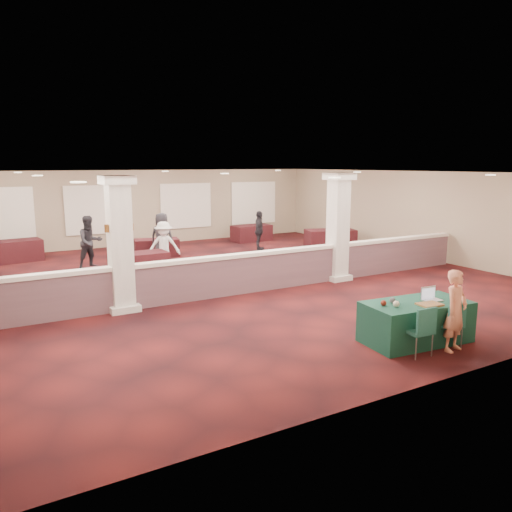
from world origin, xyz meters
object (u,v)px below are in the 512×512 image
conf_chair_main (452,321)px  woman (456,311)px  far_table_front_right (330,239)px  far_table_back_right (252,233)px  attendee_c (259,231)px  attendee_d (162,237)px  far_table_back_left (13,251)px  far_table_back_center (157,248)px  attendee_a (90,242)px  near_table (416,322)px  far_table_front_left (120,280)px  conf_chair_side (421,327)px  far_table_front_center (139,264)px  attendee_b (164,246)px

conf_chair_main → woman: 0.28m
far_table_front_right → far_table_back_right: 3.93m
attendee_c → attendee_d: attendee_d is taller
far_table_back_left → far_table_back_center: 5.05m
attendee_a → far_table_back_left: bearing=117.9°
near_table → far_table_front_left: 7.90m
far_table_back_left → far_table_back_right: far_table_back_left is taller
near_table → conf_chair_side: size_ratio=2.24×
conf_chair_side → far_table_back_right: conf_chair_side is taller
far_table_back_left → conf_chair_main: bearing=-64.5°
far_table_back_right → attendee_a: (-7.63, -2.50, 0.52)m
far_table_front_center → attendee_c: attendee_c is taller
attendee_a → woman: bearing=-82.3°
near_table → attendee_d: bearing=104.2°
far_table_back_center → conf_chair_side: bearing=-86.0°
near_table → far_table_front_right: 10.88m
attendee_b → far_table_front_right: bearing=24.3°
far_table_front_right → attendee_a: size_ratio=1.12×
near_table → far_table_back_left: (-6.18, 13.00, -0.02)m
attendee_d → far_table_front_right: bearing=-146.3°
far_table_front_left → far_table_front_center: far_table_front_center is taller
woman → far_table_front_center: 9.82m
attendee_b → far_table_front_center: bearing=-140.4°
conf_chair_side → attendee_a: bearing=111.1°
conf_chair_main → far_table_back_center: bearing=103.0°
woman → attendee_c: (2.44, 11.40, 0.02)m
far_table_back_left → attendee_d: (4.64, -2.65, 0.50)m
near_table → attendee_a: (-4.01, 10.50, 0.48)m
far_table_front_right → attendee_a: (-9.37, 1.03, 0.48)m
near_table → attendee_b: size_ratio=1.30×
far_table_back_right → conf_chair_main: bearing=-103.7°
near_table → conf_chair_side: 0.80m
attendee_d → far_table_back_center: bearing=-57.5°
attendee_a → attendee_c: bearing=-11.4°
far_table_back_left → attendee_c: bearing=-14.5°
far_table_back_center → conf_chair_main: bearing=-82.1°
conf_chair_side → far_table_back_right: (4.15, 13.59, -0.19)m
attendee_d → conf_chair_side: bearing=136.3°
attendee_a → attendee_c: 6.69m
near_table → conf_chair_main: conf_chair_main is taller
far_table_front_right → far_table_back_left: far_table_front_right is taller
far_table_front_center → far_table_back_left: bearing=126.4°
attendee_a → far_table_back_center: bearing=7.0°
far_table_back_right → attendee_c: (-0.94, -2.30, 0.44)m
far_table_back_center → far_table_front_left: bearing=-119.5°
far_table_front_right → far_table_back_center: 7.02m
near_table → attendee_c: bearing=81.7°
near_table → far_table_back_center: near_table is taller
far_table_front_center → conf_chair_main: bearing=-70.6°
far_table_back_right → far_table_front_right: bearing=-63.9°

